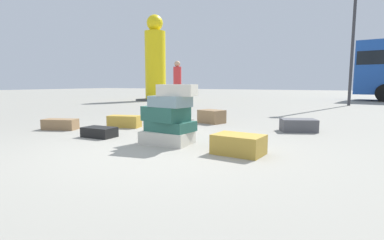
# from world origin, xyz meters

# --- Properties ---
(ground_plane) EXTENTS (80.00, 80.00, 0.00)m
(ground_plane) POSITION_xyz_m (0.00, 0.00, 0.00)
(ground_plane) COLOR gray
(suitcase_tower) EXTENTS (0.90, 0.58, 0.93)m
(suitcase_tower) POSITION_xyz_m (-0.03, 0.54, 0.40)
(suitcase_tower) COLOR beige
(suitcase_tower) RESTS_ON ground
(suitcase_cream_white_trunk) EXTENTS (0.64, 0.50, 0.26)m
(suitcase_cream_white_trunk) POSITION_xyz_m (-0.53, 1.53, 0.13)
(suitcase_cream_white_trunk) COLOR beige
(suitcase_cream_white_trunk) RESTS_ON ground
(suitcase_tan_foreground_near) EXTENTS (0.74, 0.49, 0.25)m
(suitcase_tan_foreground_near) POSITION_xyz_m (-1.84, 1.57, 0.13)
(suitcase_tan_foreground_near) COLOR #B28C33
(suitcase_tan_foreground_near) RESTS_ON ground
(suitcase_brown_behind_tower) EXTENTS (0.74, 0.53, 0.21)m
(suitcase_brown_behind_tower) POSITION_xyz_m (-2.79, 0.70, 0.11)
(suitcase_brown_behind_tower) COLOR olive
(suitcase_brown_behind_tower) RESTS_ON ground
(suitcase_tan_left_side) EXTENTS (0.68, 0.48, 0.26)m
(suitcase_tan_left_side) POSITION_xyz_m (1.16, 0.41, 0.13)
(suitcase_tan_left_side) COLOR #B28C33
(suitcase_tan_left_side) RESTS_ON ground
(suitcase_black_upright_blue) EXTENTS (0.59, 0.37, 0.18)m
(suitcase_black_upright_blue) POSITION_xyz_m (-1.43, 0.45, 0.09)
(suitcase_black_upright_blue) COLOR black
(suitcase_black_upright_blue) RESTS_ON ground
(suitcase_brown_right_side) EXTENTS (0.66, 0.56, 0.31)m
(suitcase_brown_right_side) POSITION_xyz_m (-0.49, 3.10, 0.16)
(suitcase_brown_right_side) COLOR olive
(suitcase_brown_right_side) RESTS_ON ground
(suitcase_charcoal_foreground_far) EXTENTS (0.77, 0.65, 0.24)m
(suitcase_charcoal_foreground_far) POSITION_xyz_m (1.54, 2.78, 0.12)
(suitcase_charcoal_foreground_far) COLOR #4C4C51
(suitcase_charcoal_foreground_far) RESTS_ON ground
(person_bearded_onlooker) EXTENTS (0.30, 0.30, 1.77)m
(person_bearded_onlooker) POSITION_xyz_m (-3.45, 6.40, 1.06)
(person_bearded_onlooker) COLOR black
(person_bearded_onlooker) RESTS_ON ground
(yellow_dummy_statue) EXTENTS (1.54, 1.54, 4.53)m
(yellow_dummy_statue) POSITION_xyz_m (-7.06, 10.06, 2.02)
(yellow_dummy_statue) COLOR yellow
(yellow_dummy_statue) RESTS_ON ground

